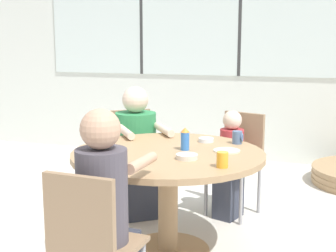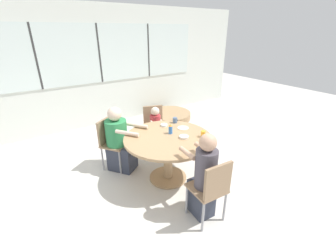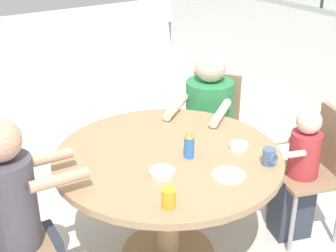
{
  "view_description": "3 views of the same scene",
  "coord_description": "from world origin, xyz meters",
  "px_view_note": "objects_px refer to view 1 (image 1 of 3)",
  "views": [
    {
      "loc": [
        0.98,
        -3.0,
        1.51
      ],
      "look_at": [
        0.0,
        0.0,
        0.93
      ],
      "focal_mm": 50.0,
      "sensor_mm": 36.0,
      "label": 1
    },
    {
      "loc": [
        -1.7,
        -2.54,
        2.25
      ],
      "look_at": [
        0.0,
        0.0,
        0.93
      ],
      "focal_mm": 24.0,
      "sensor_mm": 36.0,
      "label": 2
    },
    {
      "loc": [
        2.0,
        -1.34,
        2.06
      ],
      "look_at": [
        0.0,
        0.0,
        0.93
      ],
      "focal_mm": 50.0,
      "sensor_mm": 36.0,
      "label": 3
    }
  ],
  "objects_px": {
    "bowl_white_shallow": "(206,140)",
    "chair_for_man_blue_shirt": "(132,149)",
    "coffee_mug": "(238,137)",
    "person_toddler": "(230,168)",
    "chair_for_woman_green_shirt": "(90,239)",
    "sippy_cup": "(185,139)",
    "bowl_cereal": "(187,157)",
    "juice_glass": "(222,160)",
    "person_woman_green_shirt": "(106,225)",
    "chair_for_toddler": "(239,153)",
    "person_man_blue_shirt": "(137,158)"
  },
  "relations": [
    {
      "from": "chair_for_woman_green_shirt",
      "to": "chair_for_man_blue_shirt",
      "type": "xyz_separation_m",
      "value": [
        -0.54,
        1.88,
        0.0
      ]
    },
    {
      "from": "person_toddler",
      "to": "sippy_cup",
      "type": "distance_m",
      "value": 0.88
    },
    {
      "from": "person_toddler",
      "to": "juice_glass",
      "type": "distance_m",
      "value": 1.2
    },
    {
      "from": "chair_for_man_blue_shirt",
      "to": "person_toddler",
      "type": "bearing_deg",
      "value": 143.73
    },
    {
      "from": "person_toddler",
      "to": "bowl_white_shallow",
      "type": "xyz_separation_m",
      "value": [
        -0.1,
        -0.45,
        0.33
      ]
    },
    {
      "from": "chair_for_toddler",
      "to": "person_woman_green_shirt",
      "type": "xyz_separation_m",
      "value": [
        -0.39,
        -1.87,
        0.01
      ]
    },
    {
      "from": "chair_for_toddler",
      "to": "bowl_white_shallow",
      "type": "height_order",
      "value": "chair_for_toddler"
    },
    {
      "from": "person_toddler",
      "to": "coffee_mug",
      "type": "bearing_deg",
      "value": 125.49
    },
    {
      "from": "sippy_cup",
      "to": "chair_for_man_blue_shirt",
      "type": "bearing_deg",
      "value": 133.15
    },
    {
      "from": "coffee_mug",
      "to": "juice_glass",
      "type": "xyz_separation_m",
      "value": [
        0.03,
        -0.69,
        0.0
      ]
    },
    {
      "from": "person_woman_green_shirt",
      "to": "juice_glass",
      "type": "relative_size",
      "value": 12.18
    },
    {
      "from": "person_woman_green_shirt",
      "to": "coffee_mug",
      "type": "xyz_separation_m",
      "value": [
        0.48,
        1.28,
        0.25
      ]
    },
    {
      "from": "chair_for_man_blue_shirt",
      "to": "bowl_cereal",
      "type": "relative_size",
      "value": 6.18
    },
    {
      "from": "person_man_blue_shirt",
      "to": "coffee_mug",
      "type": "relative_size",
      "value": 11.77
    },
    {
      "from": "coffee_mug",
      "to": "person_toddler",
      "type": "bearing_deg",
      "value": 106.92
    },
    {
      "from": "chair_for_man_blue_shirt",
      "to": "coffee_mug",
      "type": "xyz_separation_m",
      "value": [
        1.03,
        -0.44,
        0.26
      ]
    },
    {
      "from": "chair_for_woman_green_shirt",
      "to": "bowl_cereal",
      "type": "relative_size",
      "value": 6.18
    },
    {
      "from": "coffee_mug",
      "to": "sippy_cup",
      "type": "relative_size",
      "value": 0.59
    },
    {
      "from": "chair_for_toddler",
      "to": "bowl_cereal",
      "type": "xyz_separation_m",
      "value": [
        -0.15,
        -1.15,
        0.23
      ]
    },
    {
      "from": "chair_for_toddler",
      "to": "coffee_mug",
      "type": "bearing_deg",
      "value": 116.7
    },
    {
      "from": "person_man_blue_shirt",
      "to": "bowl_cereal",
      "type": "relative_size",
      "value": 7.82
    },
    {
      "from": "person_toddler",
      "to": "bowl_white_shallow",
      "type": "bearing_deg",
      "value": 95.63
    },
    {
      "from": "coffee_mug",
      "to": "bowl_cereal",
      "type": "bearing_deg",
      "value": -112.74
    },
    {
      "from": "person_man_blue_shirt",
      "to": "person_toddler",
      "type": "distance_m",
      "value": 0.81
    },
    {
      "from": "bowl_white_shallow",
      "to": "chair_for_man_blue_shirt",
      "type": "bearing_deg",
      "value": 150.21
    },
    {
      "from": "person_toddler",
      "to": "juice_glass",
      "type": "height_order",
      "value": "person_toddler"
    },
    {
      "from": "juice_glass",
      "to": "bowl_white_shallow",
      "type": "height_order",
      "value": "juice_glass"
    },
    {
      "from": "juice_glass",
      "to": "bowl_cereal",
      "type": "relative_size",
      "value": 0.67
    },
    {
      "from": "sippy_cup",
      "to": "bowl_cereal",
      "type": "relative_size",
      "value": 1.13
    },
    {
      "from": "chair_for_toddler",
      "to": "person_woman_green_shirt",
      "type": "height_order",
      "value": "person_woman_green_shirt"
    },
    {
      "from": "chair_for_woman_green_shirt",
      "to": "chair_for_man_blue_shirt",
      "type": "height_order",
      "value": "same"
    },
    {
      "from": "chair_for_man_blue_shirt",
      "to": "bowl_white_shallow",
      "type": "height_order",
      "value": "chair_for_man_blue_shirt"
    },
    {
      "from": "chair_for_man_blue_shirt",
      "to": "chair_for_toddler",
      "type": "distance_m",
      "value": 0.96
    },
    {
      "from": "chair_for_woman_green_shirt",
      "to": "person_woman_green_shirt",
      "type": "bearing_deg",
      "value": 90.0
    },
    {
      "from": "chair_for_woman_green_shirt",
      "to": "coffee_mug",
      "type": "height_order",
      "value": "chair_for_woman_green_shirt"
    },
    {
      "from": "chair_for_man_blue_shirt",
      "to": "chair_for_toddler",
      "type": "height_order",
      "value": "same"
    },
    {
      "from": "chair_for_woman_green_shirt",
      "to": "sippy_cup",
      "type": "xyz_separation_m",
      "value": [
        0.17,
        1.12,
        0.3
      ]
    },
    {
      "from": "chair_for_man_blue_shirt",
      "to": "sippy_cup",
      "type": "distance_m",
      "value": 1.09
    },
    {
      "from": "person_woman_green_shirt",
      "to": "sippy_cup",
      "type": "distance_m",
      "value": 1.01
    },
    {
      "from": "sippy_cup",
      "to": "bowl_white_shallow",
      "type": "relative_size",
      "value": 1.4
    },
    {
      "from": "person_man_blue_shirt",
      "to": "juice_glass",
      "type": "xyz_separation_m",
      "value": [
        0.96,
        -0.99,
        0.3
      ]
    },
    {
      "from": "sippy_cup",
      "to": "bowl_cereal",
      "type": "height_order",
      "value": "sippy_cup"
    },
    {
      "from": "chair_for_woman_green_shirt",
      "to": "person_toddler",
      "type": "height_order",
      "value": "person_toddler"
    },
    {
      "from": "chair_for_woman_green_shirt",
      "to": "person_toddler",
      "type": "relative_size",
      "value": 0.95
    },
    {
      "from": "person_toddler",
      "to": "juice_glass",
      "type": "relative_size",
      "value": 9.66
    },
    {
      "from": "bowl_cereal",
      "to": "chair_for_man_blue_shirt",
      "type": "bearing_deg",
      "value": 128.51
    },
    {
      "from": "person_toddler",
      "to": "sippy_cup",
      "type": "bearing_deg",
      "value": 95.11
    },
    {
      "from": "bowl_white_shallow",
      "to": "coffee_mug",
      "type": "bearing_deg",
      "value": 3.02
    },
    {
      "from": "chair_for_woman_green_shirt",
      "to": "coffee_mug",
      "type": "distance_m",
      "value": 1.54
    },
    {
      "from": "coffee_mug",
      "to": "bowl_white_shallow",
      "type": "height_order",
      "value": "coffee_mug"
    }
  ]
}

